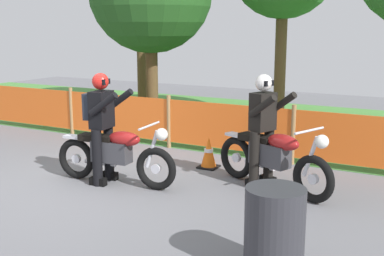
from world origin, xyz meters
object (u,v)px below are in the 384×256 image
(traffic_cone, at_px, (209,153))
(spare_drum, at_px, (274,232))
(motorcycle_lead, at_px, (115,154))
(rider_trailing, at_px, (263,127))
(motorcycle_trailing, at_px, (273,158))
(rider_lead, at_px, (101,122))

(traffic_cone, relative_size, spare_drum, 0.60)
(motorcycle_lead, distance_m, rider_trailing, 2.26)
(motorcycle_trailing, xyz_separation_m, spare_drum, (0.86, -2.42, -0.05))
(motorcycle_trailing, height_order, traffic_cone, motorcycle_trailing)
(motorcycle_lead, bearing_deg, spare_drum, -31.93)
(motorcycle_lead, relative_size, traffic_cone, 3.88)
(traffic_cone, distance_m, spare_drum, 3.72)
(rider_trailing, relative_size, spare_drum, 1.92)
(rider_trailing, distance_m, traffic_cone, 1.41)
(rider_trailing, relative_size, traffic_cone, 3.19)
(spare_drum, bearing_deg, motorcycle_trailing, 109.59)
(motorcycle_trailing, height_order, rider_lead, rider_lead)
(motorcycle_trailing, distance_m, rider_trailing, 0.48)
(motorcycle_trailing, height_order, rider_trailing, rider_trailing)
(motorcycle_lead, bearing_deg, rider_lead, -179.49)
(rider_lead, bearing_deg, traffic_cone, 48.81)
(rider_lead, distance_m, traffic_cone, 1.96)
(motorcycle_trailing, distance_m, traffic_cone, 1.47)
(motorcycle_lead, relative_size, spare_drum, 2.34)
(traffic_cone, bearing_deg, motorcycle_lead, -120.22)
(rider_trailing, bearing_deg, motorcycle_trailing, 0.57)
(motorcycle_trailing, distance_m, rider_lead, 2.62)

